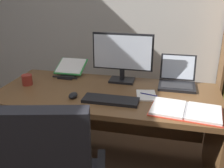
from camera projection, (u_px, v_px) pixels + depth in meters
desk at (110, 109)px, 2.27m from camera, size 1.81×0.80×0.75m
monitor at (122, 57)px, 2.28m from camera, size 0.53×0.16×0.43m
laptop at (177, 80)px, 2.25m from camera, size 0.31×0.32×0.24m
keyboard at (111, 100)px, 1.95m from camera, size 0.42×0.15×0.02m
computer_mouse at (73, 95)px, 2.01m from camera, size 0.06×0.10×0.04m
reading_stand_with_book at (70, 68)px, 2.52m from camera, size 0.27×0.30×0.13m
open_binder at (186, 111)px, 1.79m from camera, size 0.51×0.35×0.02m
notepad at (146, 95)px, 2.05m from camera, size 0.18×0.23×0.01m
pen at (149, 94)px, 2.05m from camera, size 0.14×0.04×0.01m
coffee_mug at (27, 80)px, 2.27m from camera, size 0.09×0.09×0.09m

